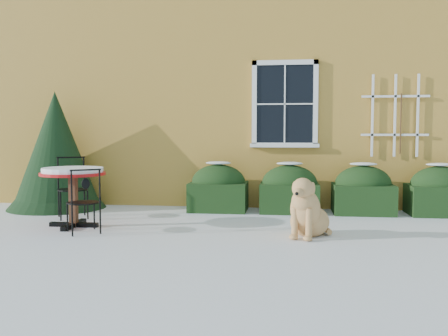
# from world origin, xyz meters

# --- Properties ---
(ground) EXTENTS (80.00, 80.00, 0.00)m
(ground) POSITION_xyz_m (0.00, 0.00, 0.00)
(ground) COLOR white
(ground) RESTS_ON ground
(house) EXTENTS (12.40, 8.40, 6.40)m
(house) POSITION_xyz_m (0.00, 7.00, 3.22)
(house) COLOR gold
(house) RESTS_ON ground
(hedge_row) EXTENTS (4.95, 0.80, 0.91)m
(hedge_row) POSITION_xyz_m (1.65, 2.55, 0.40)
(hedge_row) COLOR black
(hedge_row) RESTS_ON ground
(evergreen_shrub) EXTENTS (1.83, 1.83, 2.22)m
(evergreen_shrub) POSITION_xyz_m (-3.41, 2.47, 0.89)
(evergreen_shrub) COLOR black
(evergreen_shrub) RESTS_ON ground
(bistro_table) EXTENTS (0.98, 0.98, 0.91)m
(bistro_table) POSITION_xyz_m (-2.28, 0.68, 0.76)
(bistro_table) COLOR black
(bistro_table) RESTS_ON ground
(patio_chair_near) EXTENTS (0.57, 0.57, 0.93)m
(patio_chair_near) POSITION_xyz_m (-1.92, 0.23, 0.47)
(patio_chair_near) COLOR black
(patio_chair_near) RESTS_ON ground
(patio_chair_far) EXTENTS (0.62, 0.62, 1.03)m
(patio_chair_far) POSITION_xyz_m (-2.65, 1.47, 0.51)
(patio_chair_far) COLOR black
(patio_chair_far) RESTS_ON ground
(dog) EXTENTS (0.71, 0.92, 0.86)m
(dog) POSITION_xyz_m (1.23, 0.36, 0.34)
(dog) COLOR tan
(dog) RESTS_ON ground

